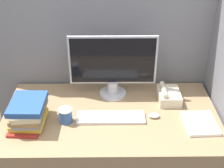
# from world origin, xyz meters

# --- Properties ---
(cubicle_panel_rear) EXTENTS (1.86, 0.04, 1.77)m
(cubicle_panel_rear) POSITION_xyz_m (0.00, 0.85, 0.89)
(cubicle_panel_rear) COLOR slate
(cubicle_panel_rear) RESTS_ON ground_plane
(desk) EXTENTS (1.46, 0.81, 0.74)m
(desk) POSITION_xyz_m (0.00, 0.40, 0.37)
(desk) COLOR #937551
(desk) RESTS_ON ground_plane
(monitor) EXTENTS (0.62, 0.20, 0.47)m
(monitor) POSITION_xyz_m (0.02, 0.65, 0.97)
(monitor) COLOR #B7B7BC
(monitor) RESTS_ON desk
(keyboard) EXTENTS (0.45, 0.13, 0.02)m
(keyboard) POSITION_xyz_m (0.00, 0.35, 0.75)
(keyboard) COLOR silver
(keyboard) RESTS_ON desk
(mouse) EXTENTS (0.07, 0.05, 0.03)m
(mouse) POSITION_xyz_m (0.29, 0.37, 0.75)
(mouse) COLOR silver
(mouse) RESTS_ON desk
(coffee_cup) EXTENTS (0.09, 0.09, 0.10)m
(coffee_cup) POSITION_xyz_m (-0.29, 0.33, 0.79)
(coffee_cup) COLOR #335999
(coffee_cup) RESTS_ON desk
(book_stack) EXTENTS (0.23, 0.31, 0.18)m
(book_stack) POSITION_xyz_m (-0.53, 0.31, 0.83)
(book_stack) COLOR maroon
(book_stack) RESTS_ON desk
(desk_telephone) EXTENTS (0.15, 0.21, 0.11)m
(desk_telephone) POSITION_xyz_m (0.42, 0.57, 0.78)
(desk_telephone) COLOR beige
(desk_telephone) RESTS_ON desk
(paper_pile) EXTENTS (0.21, 0.25, 0.02)m
(paper_pile) POSITION_xyz_m (0.58, 0.29, 0.75)
(paper_pile) COLOR white
(paper_pile) RESTS_ON desk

